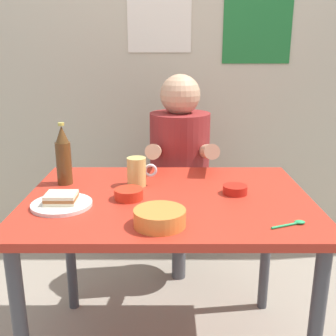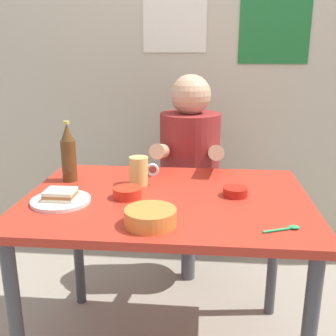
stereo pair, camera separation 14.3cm
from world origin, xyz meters
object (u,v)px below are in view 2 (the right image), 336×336
plate_orange (61,201)px  beer_mug (139,171)px  sandwich (60,194)px  beer_bottle (69,154)px  dining_table (167,218)px  person_seated (190,152)px  stool (189,223)px  sambal_bowl_red (235,191)px

plate_orange → beer_mug: (0.26, 0.24, 0.05)m
sandwich → beer_bottle: bearing=101.0°
dining_table → beer_mug: beer_mug is taller
person_seated → dining_table: bearing=-95.8°
stool → beer_mug: size_ratio=3.57×
stool → sandwich: bearing=-121.5°
person_seated → sandwich: size_ratio=6.54×
stool → sambal_bowl_red: sambal_bowl_red is taller
dining_table → beer_bottle: 0.51m
dining_table → plate_orange: bearing=-165.0°
dining_table → sandwich: size_ratio=10.00×
sambal_bowl_red → dining_table: bearing=-173.7°
sandwich → stool: bearing=58.5°
plate_orange → beer_bottle: (-0.05, 0.26, 0.11)m
plate_orange → beer_mug: bearing=42.2°
dining_table → person_seated: size_ratio=1.53×
dining_table → stool: 0.70m
plate_orange → sambal_bowl_red: bearing=11.5°
sandwich → beer_bottle: beer_bottle is taller
person_seated → beer_mug: (-0.19, -0.49, 0.03)m
dining_table → plate_orange: 0.41m
dining_table → beer_bottle: beer_bottle is taller
beer_bottle → sambal_bowl_red: 0.72m
stool → plate_orange: (-0.45, -0.73, 0.40)m
beer_mug → beer_bottle: bearing=175.7°
person_seated → sandwich: person_seated is taller
plate_orange → sandwich: sandwich is taller
beer_mug → stool: bearing=69.0°
sandwich → dining_table: bearing=15.0°
person_seated → beer_bottle: 0.69m
dining_table → beer_mug: 0.24m
person_seated → beer_mug: 0.52m
person_seated → beer_mug: person_seated is taller
dining_table → sambal_bowl_red: sambal_bowl_red is taller
plate_orange → sandwich: (0.00, 0.00, 0.02)m
person_seated → plate_orange: size_ratio=3.27×
beer_bottle → sambal_bowl_red: bearing=-10.1°
person_seated → beer_mug: size_ratio=5.71×
plate_orange → sambal_bowl_red: sambal_bowl_red is taller
dining_table → person_seated: 0.63m
sandwich → sambal_bowl_red: size_ratio=1.15×
beer_mug → beer_bottle: 0.32m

